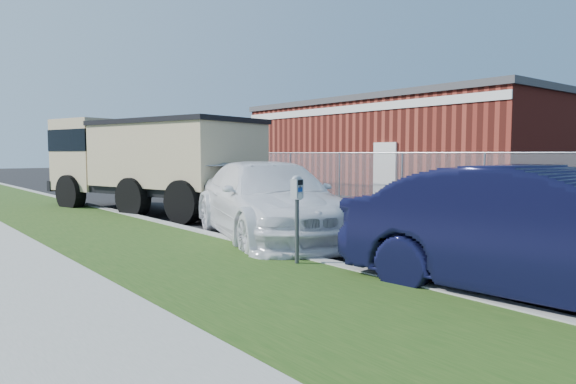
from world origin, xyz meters
TOP-DOWN VIEW (x-y plane):
  - ground at (0.00, 0.00)m, footprint 120.00×120.00m
  - streetside at (-5.57, 2.00)m, footprint 6.12×50.00m
  - chainlink_fence at (6.00, 7.00)m, footprint 0.06×30.06m
  - brick_building at (12.00, 8.00)m, footprint 9.20×14.20m
  - parking_meter at (-3.01, -1.21)m, footprint 0.21×0.16m
  - white_wagon at (-1.56, 1.47)m, footprint 3.90×5.97m
  - navy_sedan at (-1.83, -4.39)m, footprint 2.26×5.14m
  - dump_truck at (-1.43, 7.73)m, footprint 4.52×7.72m

SIDE VIEW (x-z plane):
  - ground at x=0.00m, z-range 0.00..0.00m
  - streetside at x=-5.57m, z-range -0.01..0.14m
  - white_wagon at x=-1.56m, z-range 0.00..1.61m
  - navy_sedan at x=-1.83m, z-range 0.00..1.64m
  - parking_meter at x=-3.01m, z-range 0.42..1.75m
  - chainlink_fence at x=6.00m, z-range -13.74..16.26m
  - dump_truck at x=-1.43m, z-range 0.18..3.03m
  - brick_building at x=12.00m, z-range 0.04..4.21m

